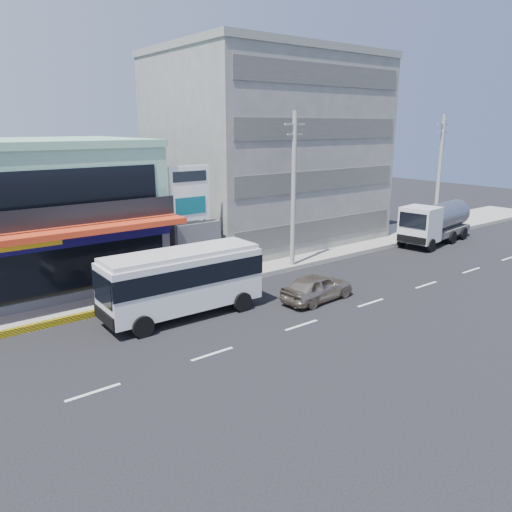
{
  "coord_description": "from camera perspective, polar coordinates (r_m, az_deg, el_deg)",
  "views": [
    {
      "loc": [
        -15.11,
        -16.03,
        9.16
      ],
      "look_at": [
        1.04,
        4.86,
        2.2
      ],
      "focal_mm": 35.0,
      "sensor_mm": 36.0,
      "label": 1
    }
  ],
  "objects": [
    {
      "name": "utility_pole_far",
      "position": [
        44.07,
        20.18,
        8.65
      ],
      "size": [
        1.6,
        0.3,
        10.0
      ],
      "color": "#999993",
      "rests_on": "ground"
    },
    {
      "name": "sidewalk",
      "position": [
        33.73,
        0.5,
        -0.73
      ],
      "size": [
        70.0,
        5.0,
        0.3
      ],
      "primitive_type": "cube",
      "color": "gray",
      "rests_on": "ground"
    },
    {
      "name": "gap_structure",
      "position": [
        32.69,
        -9.13,
        1.48
      ],
      "size": [
        3.0,
        6.0,
        3.5
      ],
      "primitive_type": "cube",
      "color": "#4F4F55",
      "rests_on": "ground"
    },
    {
      "name": "ground",
      "position": [
        23.86,
        5.22,
        -7.88
      ],
      "size": [
        120.0,
        120.0,
        0.0
      ],
      "primitive_type": "plane",
      "color": "black",
      "rests_on": "ground"
    },
    {
      "name": "tanker_truck",
      "position": [
        41.96,
        19.75,
        3.68
      ],
      "size": [
        8.37,
        3.58,
        3.2
      ],
      "color": "silver",
      "rests_on": "ground"
    },
    {
      "name": "satellite_dish",
      "position": [
        31.47,
        -8.39,
        4.38
      ],
      "size": [
        1.5,
        1.5,
        0.15
      ],
      "primitive_type": "cylinder",
      "color": "slate",
      "rests_on": "gap_structure"
    },
    {
      "name": "shop_building",
      "position": [
        31.24,
        -24.07,
        3.96
      ],
      "size": [
        12.4,
        11.7,
        8.0
      ],
      "color": "#4F4F55",
      "rests_on": "ground"
    },
    {
      "name": "billboard",
      "position": [
        29.46,
        -7.6,
        6.38
      ],
      "size": [
        2.6,
        0.18,
        6.9
      ],
      "color": "gray",
      "rests_on": "ground"
    },
    {
      "name": "concrete_building",
      "position": [
        39.98,
        1.3,
        11.66
      ],
      "size": [
        16.0,
        12.0,
        14.0
      ],
      "primitive_type": "cube",
      "color": "gray",
      "rests_on": "ground"
    },
    {
      "name": "utility_pole_near",
      "position": [
        31.79,
        4.32,
        7.48
      ],
      "size": [
        1.6,
        0.3,
        10.0
      ],
      "color": "#999993",
      "rests_on": "ground"
    },
    {
      "name": "minibus",
      "position": [
        24.52,
        -8.44,
        -2.45
      ],
      "size": [
        7.95,
        2.92,
        3.31
      ],
      "color": "silver",
      "rests_on": "ground"
    },
    {
      "name": "motorcycle_rider",
      "position": [
        25.49,
        -9.65,
        -4.76
      ],
      "size": [
        1.83,
        1.24,
        2.22
      ],
      "color": "#591C0C",
      "rests_on": "ground"
    },
    {
      "name": "sedan",
      "position": [
        26.92,
        7.02,
        -3.56
      ],
      "size": [
        4.51,
        2.08,
        1.5
      ],
      "primitive_type": "imported",
      "rotation": [
        0.0,
        0.0,
        1.64
      ],
      "color": "tan",
      "rests_on": "ground"
    }
  ]
}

